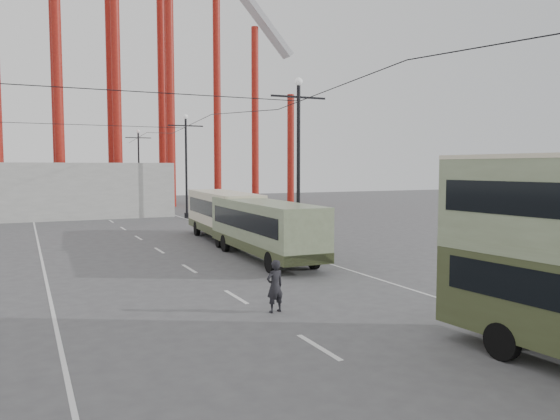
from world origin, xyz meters
TOP-DOWN VIEW (x-y plane):
  - ground at (0.00, 0.00)m, footprint 160.00×160.00m
  - road_markings at (-0.86, 19.70)m, footprint 12.52×120.00m
  - lamp_post_mid at (5.60, 18.00)m, footprint 3.20×0.44m
  - lamp_post_far at (5.60, 40.00)m, footprint 3.20×0.44m
  - lamp_post_distant at (5.60, 62.00)m, footprint 3.20×0.44m
  - fairground_shed at (-6.00, 47.00)m, footprint 22.00×10.00m
  - single_decker_green at (3.14, 16.98)m, footprint 2.70×10.34m
  - single_decker_cream at (3.71, 24.71)m, footprint 3.18×9.92m
  - pedestrian at (-0.60, 7.56)m, footprint 0.68×0.52m

SIDE VIEW (x-z plane):
  - ground at x=0.00m, z-range 0.00..0.00m
  - road_markings at x=-0.86m, z-range 0.00..0.01m
  - pedestrian at x=-0.60m, z-range 0.00..1.68m
  - single_decker_green at x=3.14m, z-range 0.19..3.09m
  - single_decker_cream at x=3.71m, z-range 0.19..3.23m
  - fairground_shed at x=-6.00m, z-range 0.00..5.00m
  - lamp_post_mid at x=5.60m, z-range 0.02..9.34m
  - lamp_post_far at x=5.60m, z-range 0.02..9.34m
  - lamp_post_distant at x=5.60m, z-range 0.02..9.34m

